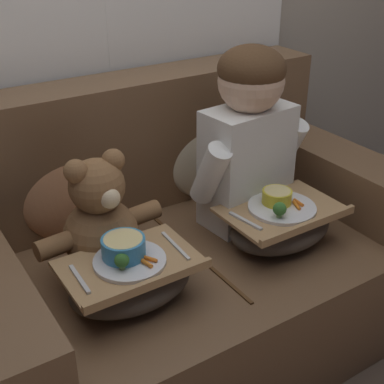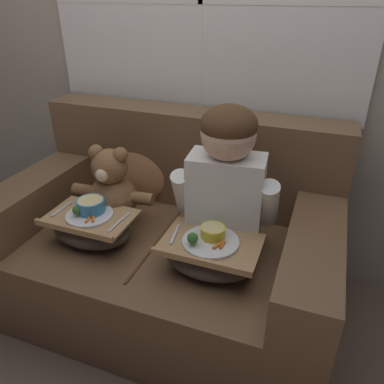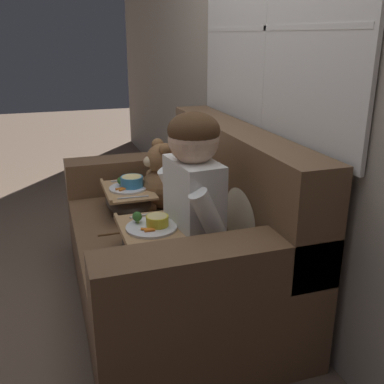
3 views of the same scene
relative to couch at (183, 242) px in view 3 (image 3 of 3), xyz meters
name	(u,v)px [view 3 (image 3 of 3)]	position (x,y,z in m)	size (l,w,h in m)	color
ground_plane	(171,297)	(0.00, -0.07, -0.34)	(14.00, 14.00, 0.00)	brown
wall_back_with_window	(273,57)	(0.00, 0.49, 0.97)	(8.00, 0.08, 2.60)	#A89E8E
couch	(183,242)	(0.00, 0.00, 0.00)	(1.61, 0.99, 0.95)	brown
throw_pillow_behind_child	(246,207)	(0.29, 0.23, 0.28)	(0.39, 0.19, 0.41)	#C1B293
throw_pillow_behind_teddy	(205,173)	(-0.29, 0.23, 0.28)	(0.40, 0.19, 0.42)	#B2754C
child_figure	(193,177)	(0.29, -0.04, 0.46)	(0.48, 0.24, 0.66)	white
teddy_bear	(161,180)	(-0.29, -0.04, 0.27)	(0.44, 0.31, 0.41)	brown
lap_tray_child	(152,240)	(0.29, -0.24, 0.17)	(0.41, 0.28, 0.20)	#473D33
lap_tray_teddy	(129,198)	(-0.29, -0.24, 0.18)	(0.40, 0.27, 0.21)	#473D33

